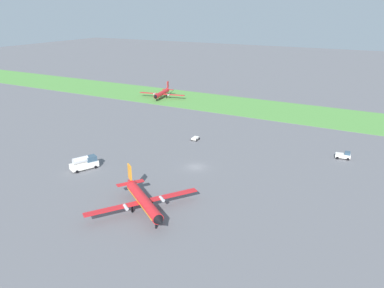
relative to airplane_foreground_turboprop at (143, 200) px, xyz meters
The scene contains 7 objects.
ground_plane 23.54m from the airplane_foreground_turboprop, 92.74° to the left, with size 600.00×600.00×0.00m, color slate.
grass_taxiway_strip 84.61m from the airplane_foreground_turboprop, 90.76° to the left, with size 360.00×28.00×0.08m, color #549342.
airplane_foreground_turboprop is the anchor object (origin of this frame).
airplane_taxiing_turboprop 94.07m from the airplane_foreground_turboprop, 120.53° to the left, with size 19.91×17.13×6.00m.
pushback_tug_near_gate 54.77m from the airplane_foreground_turboprop, 57.32° to the left, with size 3.84×2.53×1.95m.
baggage_cart_midfield 41.92m from the airplane_foreground_turboprop, 104.35° to the left, with size 1.85×2.46×0.90m.
fuel_truck_by_runway 25.85m from the airplane_foreground_turboprop, 157.95° to the left, with size 4.94×6.90×3.29m.
Camera 1 is at (39.17, -74.42, 36.62)m, focal length 35.35 mm.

